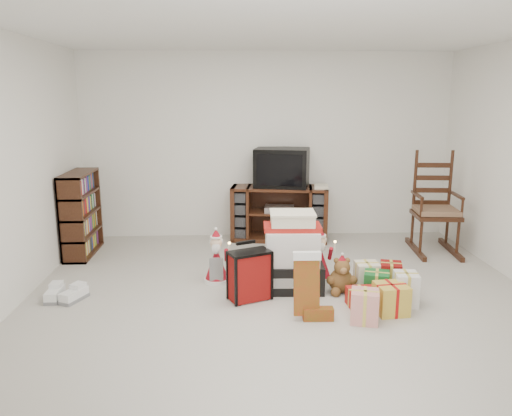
{
  "coord_description": "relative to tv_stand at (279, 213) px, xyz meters",
  "views": [
    {
      "loc": [
        -0.48,
        -4.3,
        1.93
      ],
      "look_at": [
        -0.24,
        0.6,
        0.82
      ],
      "focal_mm": 35.0,
      "sensor_mm": 36.0,
      "label": 1
    }
  ],
  "objects": [
    {
      "name": "room",
      "position": [
        -0.16,
        -2.24,
        0.88
      ],
      "size": [
        5.01,
        5.01,
        2.51
      ],
      "color": "beige",
      "rests_on": "ground"
    },
    {
      "name": "tv_stand",
      "position": [
        0.0,
        0.0,
        0.0
      ],
      "size": [
        1.33,
        0.63,
        0.73
      ],
      "rotation": [
        0.0,
        0.0,
        -0.14
      ],
      "color": "#432113",
      "rests_on": "floor"
    },
    {
      "name": "bookshelf",
      "position": [
        -2.49,
        -0.51,
        0.13
      ],
      "size": [
        0.28,
        0.84,
        1.02
      ],
      "color": "#3E2011",
      "rests_on": "floor"
    },
    {
      "name": "rocking_chair",
      "position": [
        1.89,
        -0.57,
        0.08
      ],
      "size": [
        0.6,
        0.91,
        1.31
      ],
      "rotation": [
        0.0,
        0.0,
        -0.09
      ],
      "color": "#3E2011",
      "rests_on": "floor"
    },
    {
      "name": "gift_pile",
      "position": [
        -0.04,
        -1.78,
        -0.02
      ],
      "size": [
        0.64,
        0.48,
        0.78
      ],
      "rotation": [
        0.0,
        0.0,
        -0.04
      ],
      "color": "black",
      "rests_on": "floor"
    },
    {
      "name": "red_suitcase",
      "position": [
        -0.48,
        -2.05,
        -0.12
      ],
      "size": [
        0.42,
        0.33,
        0.57
      ],
      "rotation": [
        0.0,
        0.0,
        0.41
      ],
      "color": "maroon",
      "rests_on": "floor"
    },
    {
      "name": "stocking",
      "position": [
        0.01,
        -2.48,
        -0.06
      ],
      "size": [
        0.29,
        0.13,
        0.61
      ],
      "primitive_type": null,
      "rotation": [
        0.0,
        0.0,
        -0.02
      ],
      "color": "#0B6B11",
      "rests_on": "floor"
    },
    {
      "name": "teddy_bear",
      "position": [
        0.44,
        -1.9,
        -0.21
      ],
      "size": [
        0.24,
        0.21,
        0.36
      ],
      "color": "brown",
      "rests_on": "floor"
    },
    {
      "name": "santa_figurine",
      "position": [
        0.29,
        -1.53,
        -0.15
      ],
      "size": [
        0.28,
        0.26,
        0.57
      ],
      "color": "maroon",
      "rests_on": "floor"
    },
    {
      "name": "mrs_claus_figurine",
      "position": [
        -0.81,
        -1.54,
        -0.15
      ],
      "size": [
        0.28,
        0.27,
        0.57
      ],
      "color": "maroon",
      "rests_on": "floor"
    },
    {
      "name": "sneaker_pair",
      "position": [
        -2.26,
        -1.97,
        -0.31
      ],
      "size": [
        0.38,
        0.33,
        0.11
      ],
      "rotation": [
        0.0,
        0.0,
        -0.16
      ],
      "color": "white",
      "rests_on": "floor"
    },
    {
      "name": "gift_cluster",
      "position": [
        0.75,
        -2.16,
        -0.25
      ],
      "size": [
        0.7,
        1.02,
        0.24
      ],
      "color": "#B11B14",
      "rests_on": "floor"
    },
    {
      "name": "crt_television",
      "position": [
        0.03,
        0.02,
        0.62
      ],
      "size": [
        0.79,
        0.65,
        0.51
      ],
      "rotation": [
        0.0,
        0.0,
        -0.23
      ],
      "color": "black",
      "rests_on": "tv_stand"
    }
  ]
}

